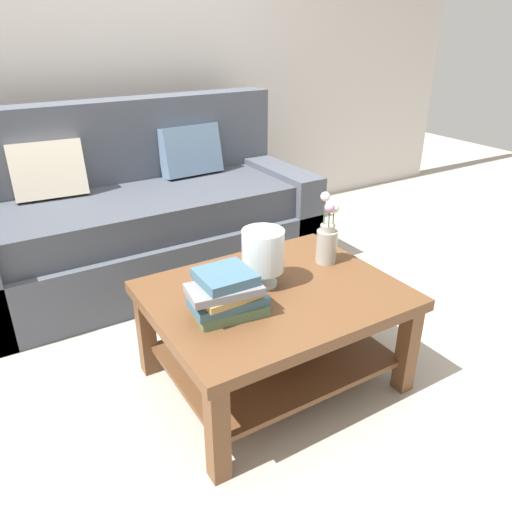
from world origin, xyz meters
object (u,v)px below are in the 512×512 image
at_px(coffee_table, 274,317).
at_px(book_stack_main, 227,295).
at_px(flower_pitcher, 327,239).
at_px(couch, 141,220).
at_px(glass_hurricane_vase, 263,252).

height_order(coffee_table, book_stack_main, book_stack_main).
height_order(coffee_table, flower_pitcher, flower_pitcher).
bearing_deg(coffee_table, couch, 95.18).
xyz_separation_m(coffee_table, flower_pitcher, (0.36, 0.10, 0.25)).
bearing_deg(flower_pitcher, couch, 111.12).
relative_size(book_stack_main, glass_hurricane_vase, 1.27).
bearing_deg(couch, flower_pitcher, -68.88).
relative_size(couch, book_stack_main, 6.64).
height_order(coffee_table, glass_hurricane_vase, glass_hurricane_vase).
relative_size(coffee_table, glass_hurricane_vase, 4.13).
distance_m(book_stack_main, glass_hurricane_vase, 0.29).
distance_m(couch, coffee_table, 1.35).
bearing_deg(glass_hurricane_vase, flower_pitcher, 4.94).
relative_size(couch, glass_hurricane_vase, 8.41).
bearing_deg(coffee_table, book_stack_main, -167.07).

